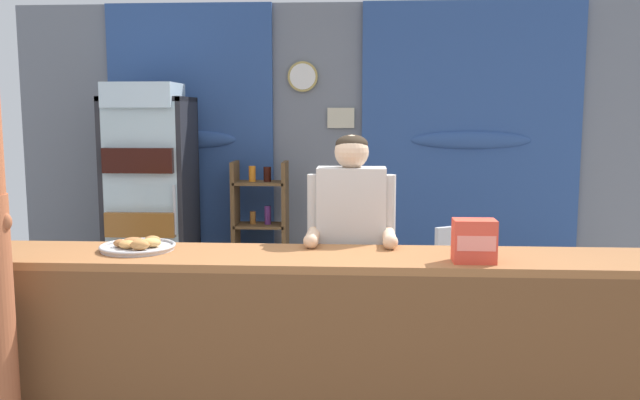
# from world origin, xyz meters

# --- Properties ---
(ground_plane) EXTENTS (8.16, 8.16, 0.00)m
(ground_plane) POSITION_xyz_m (0.00, 1.26, 0.00)
(ground_plane) COLOR gray
(back_wall_curtained) EXTENTS (5.63, 0.22, 2.63)m
(back_wall_curtained) POSITION_xyz_m (0.03, 3.18, 1.35)
(back_wall_curtained) COLOR slate
(back_wall_curtained) RESTS_ON ground
(stall_counter) EXTENTS (4.36, 0.52, 0.97)m
(stall_counter) POSITION_xyz_m (0.06, 0.29, 0.60)
(stall_counter) COLOR #935B33
(stall_counter) RESTS_ON ground
(drink_fridge) EXTENTS (0.69, 0.63, 1.91)m
(drink_fridge) POSITION_xyz_m (-1.46, 2.59, 1.04)
(drink_fridge) COLOR #232328
(drink_fridge) RESTS_ON ground
(bottle_shelf_rack) EXTENTS (0.48, 0.28, 1.25)m
(bottle_shelf_rack) POSITION_xyz_m (-0.57, 2.85, 0.65)
(bottle_shelf_rack) COLOR brown
(bottle_shelf_rack) RESTS_ON ground
(plastic_lawn_chair) EXTENTS (0.60, 0.60, 0.86)m
(plastic_lawn_chair) POSITION_xyz_m (0.96, 2.04, 0.49)
(plastic_lawn_chair) COLOR silver
(plastic_lawn_chair) RESTS_ON ground
(shopkeeper) EXTENTS (0.49, 0.42, 1.55)m
(shopkeeper) POSITION_xyz_m (0.25, 0.82, 0.97)
(shopkeeper) COLOR #28282D
(shopkeeper) RESTS_ON ground
(snack_box_crackers) EXTENTS (0.20, 0.13, 0.21)m
(snack_box_crackers) POSITION_xyz_m (0.84, 0.28, 1.07)
(snack_box_crackers) COLOR #E5422D
(snack_box_crackers) RESTS_ON stall_counter
(pastry_tray) EXTENTS (0.39, 0.39, 0.07)m
(pastry_tray) POSITION_xyz_m (-0.85, 0.46, 0.99)
(pastry_tray) COLOR #BCBCC1
(pastry_tray) RESTS_ON stall_counter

